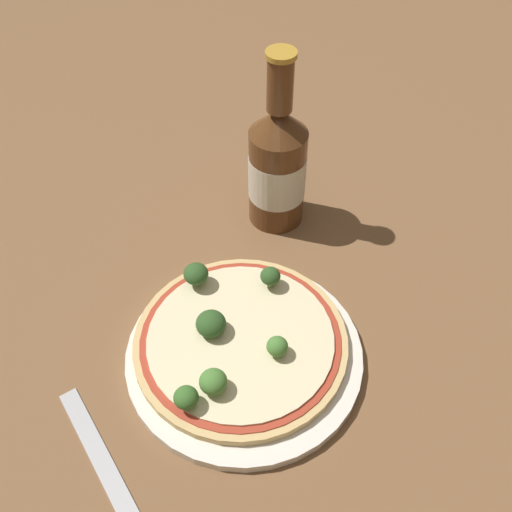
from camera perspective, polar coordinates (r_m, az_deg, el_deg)
name	(u,v)px	position (r m, az deg, el deg)	size (l,w,h in m)	color
ground_plane	(244,358)	(0.66, -1.11, -9.68)	(3.00, 3.00, 0.00)	brown
plate	(245,350)	(0.65, -1.04, -8.98)	(0.25, 0.25, 0.01)	silver
pizza	(240,342)	(0.65, -1.57, -8.15)	(0.23, 0.23, 0.01)	tan
broccoli_floret_0	(270,276)	(0.67, 1.38, -1.95)	(0.02, 0.02, 0.03)	#7A9E5B
broccoli_floret_1	(277,346)	(0.62, 2.04, -8.61)	(0.02, 0.02, 0.02)	#7A9E5B
broccoli_floret_2	(186,398)	(0.59, -6.68, -13.26)	(0.02, 0.02, 0.02)	#7A9E5B
broccoli_floret_3	(211,324)	(0.63, -4.32, -6.45)	(0.03, 0.03, 0.03)	#7A9E5B
broccoli_floret_4	(213,382)	(0.60, -4.10, -11.86)	(0.03, 0.03, 0.03)	#7A9E5B
broccoli_floret_5	(196,274)	(0.67, -5.74, -1.71)	(0.03, 0.03, 0.03)	#7A9E5B
beer_bottle	(277,165)	(0.74, 2.05, 8.68)	(0.07, 0.07, 0.24)	#563319
fork	(100,456)	(0.62, -14.68, -17.96)	(0.05, 0.16, 0.00)	#B2B2B7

